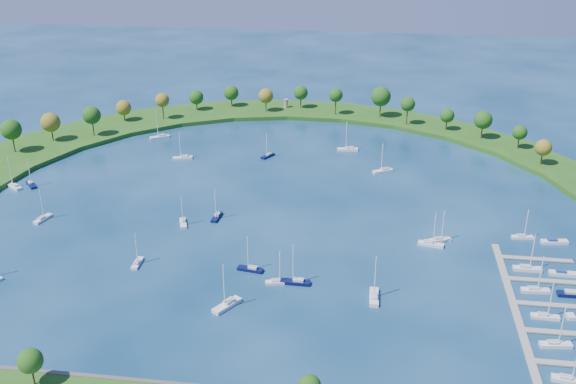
# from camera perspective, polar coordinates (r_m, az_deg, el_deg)

# --- Properties ---
(ground) EXTENTS (700.00, 700.00, 0.00)m
(ground) POSITION_cam_1_polar(r_m,az_deg,el_deg) (248.81, -1.30, -1.24)
(ground) COLOR #082A46
(ground) RESTS_ON ground
(breakwater) EXTENTS (286.74, 247.64, 2.00)m
(breakwater) POSITION_cam_1_polar(r_m,az_deg,el_deg) (301.90, -8.58, 3.40)
(breakwater) COLOR #205316
(breakwater) RESTS_ON ground
(breakwater_trees) EXTENTS (236.99, 91.51, 15.80)m
(breakwater_trees) POSITION_cam_1_polar(r_m,az_deg,el_deg) (326.70, -2.25, 7.13)
(breakwater_trees) COLOR #382314
(breakwater_trees) RESTS_ON breakwater
(harbor_tower) EXTENTS (2.60, 2.60, 4.61)m
(harbor_tower) POSITION_cam_1_polar(r_m,az_deg,el_deg) (359.07, -0.18, 7.62)
(harbor_tower) COLOR gray
(harbor_tower) RESTS_ON breakwater
(dock_system) EXTENTS (24.28, 82.00, 1.60)m
(dock_system) POSITION_cam_1_polar(r_m,az_deg,el_deg) (199.15, 21.12, -10.01)
(dock_system) COLOR gray
(dock_system) RESTS_ON ground
(moored_boat_0) EXTENTS (2.79, 7.99, 11.53)m
(moored_boat_0) POSITION_cam_1_polar(r_m,az_deg,el_deg) (240.85, -6.14, -2.06)
(moored_boat_0) COLOR #090D39
(moored_boat_0) RESTS_ON ground
(moored_boat_1) EXTENTS (8.58, 6.60, 12.65)m
(moored_boat_1) POSITION_cam_1_polar(r_m,az_deg,el_deg) (285.73, -22.46, 0.51)
(moored_boat_1) COLOR white
(moored_boat_1) RESTS_ON ground
(moored_boat_2) EXTENTS (2.27, 7.34, 10.69)m
(moored_boat_2) POSITION_cam_1_polar(r_m,az_deg,el_deg) (215.82, -12.81, -5.90)
(moored_boat_2) COLOR white
(moored_boat_2) RESTS_ON ground
(moored_boat_3) EXTENTS (8.89, 4.80, 12.58)m
(moored_boat_3) POSITION_cam_1_polar(r_m,az_deg,el_deg) (296.68, -9.03, 2.97)
(moored_boat_3) COLOR white
(moored_boat_3) RESTS_ON ground
(moored_boat_4) EXTENTS (7.00, 7.32, 11.64)m
(moored_boat_4) POSITION_cam_1_polar(r_m,az_deg,el_deg) (285.05, -21.19, 0.66)
(moored_boat_4) COLOR #090D39
(moored_boat_4) RESTS_ON ground
(moored_boat_5) EXTENTS (8.72, 3.92, 12.38)m
(moored_boat_5) POSITION_cam_1_polar(r_m,az_deg,el_deg) (226.29, 12.15, -4.32)
(moored_boat_5) COLOR white
(moored_boat_5) RESTS_ON ground
(moored_boat_6) EXTENTS (8.03, 4.89, 11.42)m
(moored_boat_6) POSITION_cam_1_polar(r_m,az_deg,el_deg) (229.74, 12.89, -3.94)
(moored_boat_6) COLOR white
(moored_boat_6) RESTS_ON ground
(moored_boat_7) EXTENTS (9.24, 7.02, 13.59)m
(moored_boat_7) POSITION_cam_1_polar(r_m,az_deg,el_deg) (324.47, -10.94, 4.71)
(moored_boat_7) COLOR white
(moored_boat_7) RESTS_ON ground
(moored_boat_8) EXTENTS (7.81, 3.80, 11.07)m
(moored_boat_8) POSITION_cam_1_polar(r_m,az_deg,el_deg) (200.92, -0.89, -7.65)
(moored_boat_8) COLOR white
(moored_boat_8) RESTS_ON ground
(moored_boat_9) EXTENTS (7.44, 9.51, 14.08)m
(moored_boat_9) POSITION_cam_1_polar(r_m,az_deg,el_deg) (191.28, -5.25, -9.55)
(moored_boat_9) COLOR white
(moored_boat_9) RESTS_ON ground
(moored_boat_10) EXTENTS (8.36, 3.58, 11.90)m
(moored_boat_10) POSITION_cam_1_polar(r_m,az_deg,el_deg) (207.59, -3.23, -6.55)
(moored_boat_10) COLOR #090D39
(moored_boat_10) RESTS_ON ground
(moored_boat_11) EXTENTS (9.62, 3.80, 13.75)m
(moored_boat_11) POSITION_cam_1_polar(r_m,az_deg,el_deg) (304.05, 5.16, 3.72)
(moored_boat_11) COLOR white
(moored_boat_11) RESTS_ON ground
(moored_boat_12) EXTENTS (2.74, 9.32, 13.64)m
(moored_boat_12) POSITION_cam_1_polar(r_m,az_deg,el_deg) (195.49, 7.40, -8.85)
(moored_boat_12) COLOR white
(moored_boat_12) RESTS_ON ground
(moored_boat_13) EXTENTS (4.13, 8.18, 11.58)m
(moored_boat_13) POSITION_cam_1_polar(r_m,az_deg,el_deg) (253.82, -20.31, -2.10)
(moored_boat_13) COLOR white
(moored_boat_13) RESTS_ON ground
(moored_boat_14) EXTENTS (5.60, 7.52, 11.01)m
(moored_boat_14) POSITION_cam_1_polar(r_m,az_deg,el_deg) (295.65, -1.74, 3.19)
(moored_boat_14) COLOR #090D39
(moored_boat_14) RESTS_ON ground
(moored_boat_15) EXTENTS (4.61, 7.96, 11.30)m
(moored_boat_15) POSITION_cam_1_polar(r_m,az_deg,el_deg) (237.98, -9.00, -2.57)
(moored_boat_15) COLOR white
(moored_boat_15) RESTS_ON ground
(moored_boat_16) EXTENTS (8.79, 6.46, 12.84)m
(moored_boat_16) POSITION_cam_1_polar(r_m,az_deg,el_deg) (281.86, 8.15, 1.87)
(moored_boat_16) COLOR white
(moored_boat_16) RESTS_ON ground
(moored_boat_18) EXTENTS (8.95, 2.63, 13.10)m
(moored_boat_18) POSITION_cam_1_polar(r_m,az_deg,el_deg) (200.79, 0.67, -7.66)
(moored_boat_18) COLOR #090D39
(moored_boat_18) RESTS_ON ground
(docked_boat_0) EXTENTS (8.35, 3.53, 11.89)m
(docked_boat_0) POSITION_cam_1_polar(r_m,az_deg,el_deg) (178.35, 22.96, -14.55)
(docked_boat_0) COLOR white
(docked_boat_0) RESTS_ON ground
(docked_boat_2) EXTENTS (8.44, 3.29, 12.08)m
(docked_boat_2) POSITION_cam_1_polar(r_m,az_deg,el_deg) (188.97, 21.98, -11.97)
(docked_boat_2) COLOR white
(docked_boat_2) RESTS_ON ground
(docked_boat_4) EXTENTS (7.72, 2.45, 11.23)m
(docked_boat_4) POSITION_cam_1_polar(r_m,az_deg,el_deg) (199.06, 21.20, -9.86)
(docked_boat_4) COLOR white
(docked_boat_4) RESTS_ON ground
(docked_boat_6) EXTENTS (8.34, 2.88, 12.05)m
(docked_boat_6) POSITION_cam_1_polar(r_m,az_deg,el_deg) (210.01, 20.46, -7.83)
(docked_boat_6) COLOR white
(docked_boat_6) RESTS_ON ground
(docked_boat_7) EXTENTS (9.07, 2.55, 13.33)m
(docked_boat_7) POSITION_cam_1_polar(r_m,az_deg,el_deg) (212.03, 23.28, -8.00)
(docked_boat_7) COLOR #090D39
(docked_boat_7) RESTS_ON ground
(docked_boat_8) EXTENTS (8.74, 2.67, 12.76)m
(docked_boat_8) POSITION_cam_1_polar(r_m,az_deg,el_deg) (220.38, 19.84, -6.14)
(docked_boat_8) COLOR white
(docked_boat_8) RESTS_ON ground
(docked_boat_9) EXTENTS (8.71, 2.68, 1.76)m
(docked_boat_9) POSITION_cam_1_polar(r_m,az_deg,el_deg) (221.88, 22.55, -6.47)
(docked_boat_9) COLOR white
(docked_boat_9) RESTS_ON ground
(docked_boat_10) EXTENTS (7.50, 2.88, 10.74)m
(docked_boat_10) POSITION_cam_1_polar(r_m,az_deg,el_deg) (239.39, 19.48, -3.59)
(docked_boat_10) COLOR white
(docked_boat_10) RESTS_ON ground
(docked_boat_11) EXTENTS (9.11, 3.75, 1.80)m
(docked_boat_11) POSITION_cam_1_polar(r_m,az_deg,el_deg) (240.02, 21.88, -3.97)
(docked_boat_11) COLOR white
(docked_boat_11) RESTS_ON ground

